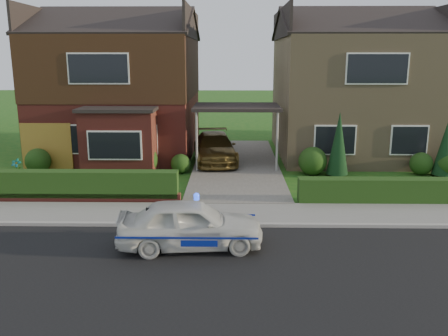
{
  "coord_description": "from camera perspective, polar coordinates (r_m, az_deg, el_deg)",
  "views": [
    {
      "loc": [
        -0.22,
        -10.13,
        4.92
      ],
      "look_at": [
        -0.44,
        3.5,
        1.68
      ],
      "focal_mm": 38.0,
      "sensor_mm": 36.0,
      "label": 1
    }
  ],
  "objects": [
    {
      "name": "road",
      "position": [
        11.27,
        2.0,
        -12.55
      ],
      "size": [
        60.0,
        6.0,
        0.02
      ],
      "primitive_type": "cube",
      "color": "black",
      "rests_on": "ground"
    },
    {
      "name": "shrub_right_mid",
      "position": [
        21.67,
        22.63,
        0.48
      ],
      "size": [
        0.96,
        0.96,
        0.96
      ],
      "primitive_type": "sphere",
      "color": "black",
      "rests_on": "ground"
    },
    {
      "name": "dwarf_wall",
      "position": [
        17.08,
        -18.21,
        -3.45
      ],
      "size": [
        7.7,
        0.25,
        0.36
      ],
      "primitive_type": "cube",
      "color": "maroon",
      "rests_on": "ground"
    },
    {
      "name": "potted_plant_a",
      "position": [
        21.12,
        -23.66,
        -0.12
      ],
      "size": [
        0.47,
        0.35,
        0.82
      ],
      "primitive_type": "imported",
      "rotation": [
        0.0,
        0.0,
        -0.13
      ],
      "color": "gray",
      "rests_on": "ground"
    },
    {
      "name": "shrub_left_mid",
      "position": [
        20.25,
        -9.85,
        1.01
      ],
      "size": [
        1.32,
        1.32,
        1.32
      ],
      "primitive_type": "sphere",
      "color": "black",
      "rests_on": "ground"
    },
    {
      "name": "shrub_left_near",
      "position": [
        20.36,
        -5.24,
        0.52
      ],
      "size": [
        0.84,
        0.84,
        0.84
      ],
      "primitive_type": "sphere",
      "color": "black",
      "rests_on": "ground"
    },
    {
      "name": "police_car",
      "position": [
        12.42,
        -4.09,
        -6.81
      ],
      "size": [
        3.47,
        3.9,
        1.45
      ],
      "rotation": [
        0.0,
        0.0,
        1.66
      ],
      "color": "silver",
      "rests_on": "ground"
    },
    {
      "name": "conifer_a",
      "position": [
        20.16,
        13.6,
        2.63
      ],
      "size": [
        0.9,
        0.9,
        2.6
      ],
      "primitive_type": "cone",
      "color": "black",
      "rests_on": "ground"
    },
    {
      "name": "sidewalk",
      "position": [
        15.05,
        1.72,
        -5.54
      ],
      "size": [
        60.0,
        2.0,
        0.1
      ],
      "primitive_type": "cube",
      "color": "slate",
      "rests_on": "ground"
    },
    {
      "name": "shrub_right_near",
      "position": [
        20.3,
        10.61,
        0.83
      ],
      "size": [
        1.2,
        1.2,
        1.2
      ],
      "primitive_type": "sphere",
      "color": "black",
      "rests_on": "ground"
    },
    {
      "name": "ground",
      "position": [
        11.27,
        2.0,
        -12.55
      ],
      "size": [
        120.0,
        120.0,
        0.0
      ],
      "primitive_type": "plane",
      "color": "#175215",
      "rests_on": "ground"
    },
    {
      "name": "hedge_left",
      "position": [
        17.27,
        -18.01,
        -3.88
      ],
      "size": [
        7.5,
        0.55,
        0.9
      ],
      "primitive_type": "cube",
      "color": "black",
      "rests_on": "ground"
    },
    {
      "name": "hedge_right",
      "position": [
        17.32,
        21.28,
        -4.09
      ],
      "size": [
        7.5,
        0.55,
        0.8
      ],
      "primitive_type": "cube",
      "color": "black",
      "rests_on": "ground"
    },
    {
      "name": "shrub_right_far",
      "position": [
        21.78,
        25.38,
        0.44
      ],
      "size": [
        1.08,
        1.08,
        1.08
      ],
      "primitive_type": "sphere",
      "color": "black",
      "rests_on": "ground"
    },
    {
      "name": "potted_plant_c",
      "position": [
        19.79,
        -9.85,
        -0.25
      ],
      "size": [
        0.43,
        0.43,
        0.67
      ],
      "primitive_type": "imported",
      "rotation": [
        0.0,
        0.0,
        1.73
      ],
      "color": "gray",
      "rests_on": "ground"
    },
    {
      "name": "driveway_car",
      "position": [
        21.95,
        -1.12,
        2.46
      ],
      "size": [
        2.35,
        4.7,
        1.31
      ],
      "primitive_type": "imported",
      "rotation": [
        0.0,
        0.0,
        0.12
      ],
      "color": "brown",
      "rests_on": "driveway"
    },
    {
      "name": "house_left",
      "position": [
        24.7,
        -12.29,
        10.48
      ],
      "size": [
        7.5,
        9.53,
        7.25
      ],
      "color": "maroon",
      "rests_on": "ground"
    },
    {
      "name": "carport_link",
      "position": [
        21.21,
        1.53,
        7.22
      ],
      "size": [
        3.8,
        3.0,
        2.77
      ],
      "color": "black",
      "rests_on": "ground"
    },
    {
      "name": "kerb",
      "position": [
        14.05,
        1.78,
        -6.89
      ],
      "size": [
        60.0,
        0.16,
        0.12
      ],
      "primitive_type": "cube",
      "color": "#9E9993",
      "rests_on": "ground"
    },
    {
      "name": "shrub_left_far",
      "position": [
        21.75,
        -21.46,
        0.8
      ],
      "size": [
        1.08,
        1.08,
        1.08
      ],
      "primitive_type": "sphere",
      "color": "black",
      "rests_on": "ground"
    },
    {
      "name": "garage_door",
      "position": [
        21.98,
        -20.52,
        2.36
      ],
      "size": [
        2.2,
        0.1,
        2.1
      ],
      "primitive_type": "cube",
      "color": "olive",
      "rests_on": "ground"
    },
    {
      "name": "driveway",
      "position": [
        21.69,
        1.49,
        0.4
      ],
      "size": [
        3.8,
        12.0,
        0.12
      ],
      "primitive_type": "cube",
      "color": "#666059",
      "rests_on": "ground"
    },
    {
      "name": "potted_plant_b",
      "position": [
        17.39,
        -14.57,
        -2.2
      ],
      "size": [
        0.54,
        0.5,
        0.77
      ],
      "primitive_type": "imported",
      "rotation": [
        0.0,
        0.0,
        0.5
      ],
      "color": "gray",
      "rests_on": "ground"
    },
    {
      "name": "house_right",
      "position": [
        24.9,
        15.16,
        10.0
      ],
      "size": [
        7.5,
        8.06,
        7.25
      ],
      "color": "#977F5C",
      "rests_on": "ground"
    },
    {
      "name": "conifer_b",
      "position": [
        21.59,
        25.04,
        1.9
      ],
      "size": [
        0.9,
        0.9,
        2.2
      ],
      "primitive_type": "cone",
      "color": "black",
      "rests_on": "ground"
    }
  ]
}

